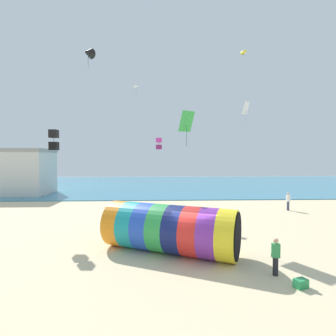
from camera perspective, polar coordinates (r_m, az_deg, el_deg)
ground_plane at (r=15.05m, az=5.67°, el=-18.49°), size 120.00×120.00×0.00m
sea at (r=52.48m, az=-0.05°, el=-3.51°), size 120.00×40.00×0.10m
giant_inflatable_tube at (r=15.08m, az=0.39°, el=-13.08°), size 7.89×5.58×2.68m
kite_handler at (r=13.39m, az=22.39°, el=-17.37°), size 0.40×0.30×1.70m
kite_yellow_parafoil at (r=33.66m, az=16.08°, el=23.05°), size 0.80×1.12×0.54m
kite_white_delta at (r=32.02m, az=-6.96°, el=17.27°), size 0.60×0.55×0.95m
kite_magenta_box at (r=17.74m, az=-2.00°, el=5.33°), size 0.40×0.40×0.81m
kite_black_delta at (r=33.70m, az=-17.01°, el=22.86°), size 1.66×1.71×2.25m
kite_green_diamond at (r=20.24m, az=4.07°, el=10.01°), size 1.28×1.09×2.67m
kite_black_box at (r=21.65m, az=-23.60°, el=5.62°), size 0.61×0.61×1.63m
kite_white_diamond at (r=33.91m, az=16.57°, el=12.36°), size 1.11×1.03×2.51m
bystander_near_water at (r=29.28m, az=24.68°, el=-6.57°), size 0.40×0.30×1.81m
promenade_building at (r=43.65m, az=-30.71°, el=-0.71°), size 10.38×6.38×6.60m
cooler_box at (r=12.91m, az=26.94°, el=-21.48°), size 0.61×0.51×0.36m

